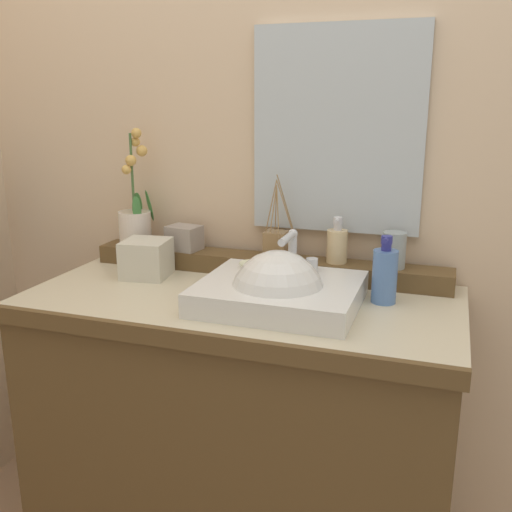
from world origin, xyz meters
TOP-DOWN VIEW (x-y plane):
  - wall_back at (0.00, 0.39)m, footprint 2.83×0.20m
  - vanity_cabinet at (0.00, -0.00)m, footprint 1.16×0.57m
  - back_ledge at (0.00, 0.22)m, footprint 1.10×0.10m
  - sink_basin at (0.12, -0.04)m, footprint 0.40×0.35m
  - soap_bar at (0.01, 0.06)m, footprint 0.07×0.04m
  - potted_plant at (-0.43, 0.20)m, footprint 0.11×0.11m
  - soap_dispenser at (0.22, 0.22)m, footprint 0.06×0.06m
  - tumbler_cup at (0.38, 0.21)m, footprint 0.06×0.06m
  - reed_diffuser at (0.04, 0.21)m, footprint 0.09×0.09m
  - trinket_box at (-0.27, 0.21)m, footprint 0.11×0.09m
  - lotion_bottle at (0.37, 0.07)m, footprint 0.06×0.07m
  - tissue_box at (-0.33, 0.08)m, footprint 0.15×0.15m
  - mirror at (0.19, 0.28)m, footprint 0.49×0.02m

SIDE VIEW (x-z plane):
  - vanity_cabinet at x=0.00m, z-range 0.00..0.84m
  - back_ledge at x=0.00m, z-range 0.84..0.89m
  - sink_basin at x=0.12m, z-range 0.73..1.00m
  - tissue_box at x=-0.33m, z-range 0.84..0.95m
  - soap_bar at x=0.01m, z-range 0.90..0.92m
  - lotion_bottle at x=0.37m, z-range 0.83..1.00m
  - trinket_box at x=-0.27m, z-range 0.89..0.97m
  - reed_diffuser at x=0.04m, z-range 0.81..1.06m
  - tumbler_cup at x=0.38m, z-range 0.89..1.00m
  - soap_dispenser at x=0.22m, z-range 0.88..1.01m
  - potted_plant at x=-0.43m, z-range 0.80..1.17m
  - wall_back at x=0.00m, z-range 0.00..2.42m
  - mirror at x=0.19m, z-range 0.97..1.56m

